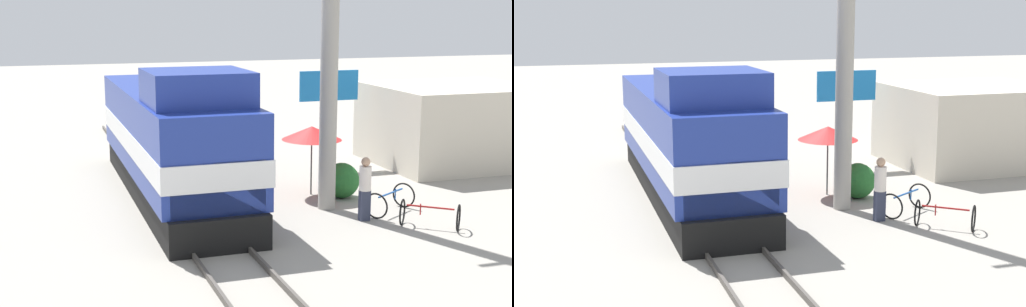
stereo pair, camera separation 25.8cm
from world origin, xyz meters
TOP-DOWN VIEW (x-y plane):
  - ground_plane at (0.00, 0.00)m, footprint 120.00×120.00m
  - rail_near at (-0.72, 0.00)m, footprint 0.08×33.63m
  - rail_far at (0.72, 0.00)m, footprint 0.08×33.63m
  - locomotive at (0.00, 2.43)m, footprint 2.89×12.05m
  - utility_pole at (4.14, -0.12)m, footprint 1.80×0.52m
  - vendor_umbrella at (4.32, 1.55)m, footprint 1.94×1.94m
  - billboard_sign at (6.55, 5.31)m, footprint 2.37×0.12m
  - shrub_cluster at (5.10, 0.88)m, footprint 1.13×1.13m
  - person_bystander at (4.66, -1.62)m, footprint 0.34×0.34m
  - bicycle at (5.74, -1.16)m, footprint 1.80×1.51m
  - bicycle_spare at (6.05, -2.83)m, footprint 1.69×1.58m
  - building_block_distant at (11.45, 4.43)m, footprint 6.00×5.20m

SIDE VIEW (x-z plane):
  - ground_plane at x=0.00m, z-range 0.00..0.00m
  - rail_near at x=-0.72m, z-range 0.00..0.15m
  - rail_far at x=0.72m, z-range 0.00..0.15m
  - bicycle_spare at x=6.05m, z-range 0.01..0.76m
  - bicycle at x=5.74m, z-range 0.01..0.77m
  - shrub_cluster at x=5.10m, z-range 0.00..1.13m
  - person_bystander at x=4.66m, z-range 0.09..1.93m
  - building_block_distant at x=11.45m, z-range 0.00..3.05m
  - locomotive at x=0.00m, z-range -0.33..4.02m
  - vendor_umbrella at x=4.32m, z-range 0.91..3.16m
  - billboard_sign at x=6.55m, z-range 1.00..4.67m
  - utility_pole at x=4.14m, z-range 0.04..11.57m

